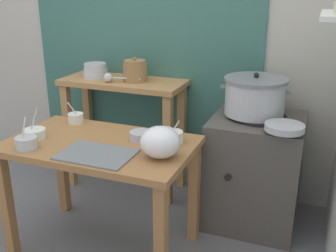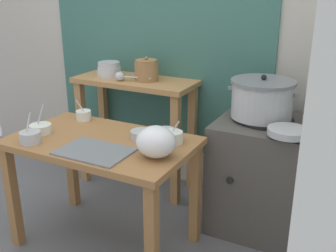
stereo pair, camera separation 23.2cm
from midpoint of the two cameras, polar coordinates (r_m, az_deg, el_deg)
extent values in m
plane|color=slate|center=(2.73, -12.20, -16.68)|extent=(9.00, 9.00, 0.00)
cube|color=#B2ADA3|center=(3.15, -1.18, 14.22)|extent=(4.40, 0.10, 2.60)
cube|color=#38665B|center=(3.19, -5.91, 15.11)|extent=(1.90, 0.02, 2.10)
cube|color=#9E6B3D|center=(2.41, -12.41, -2.78)|extent=(1.10, 0.66, 0.04)
cube|color=#9E6B3D|center=(2.67, -24.35, -10.40)|extent=(0.06, 0.06, 0.68)
cube|color=#9E6B3D|center=(2.15, -4.23, -16.36)|extent=(0.06, 0.06, 0.68)
cube|color=#9E6B3D|center=(3.03, -16.98, -5.78)|extent=(0.06, 0.06, 0.68)
cube|color=#9E6B3D|center=(2.58, 1.14, -9.54)|extent=(0.06, 0.06, 0.68)
cube|color=#B27F4C|center=(3.12, -8.59, 6.13)|extent=(0.96, 0.40, 0.04)
cube|color=#B27F4C|center=(3.36, -15.85, -1.45)|extent=(0.06, 0.06, 0.86)
cube|color=#B27F4C|center=(2.95, -2.27, -3.70)|extent=(0.06, 0.06, 0.86)
cube|color=#B27F4C|center=(3.59, -13.04, 0.15)|extent=(0.06, 0.06, 0.86)
cube|color=#B27F4C|center=(3.21, -0.14, -1.71)|extent=(0.06, 0.06, 0.86)
cube|color=#4C4742|center=(2.82, 9.95, -6.30)|extent=(0.60, 0.60, 0.76)
cylinder|color=black|center=(2.67, 10.44, 1.23)|extent=(0.36, 0.36, 0.02)
cylinder|color=black|center=(2.54, 5.96, -7.34)|extent=(0.04, 0.02, 0.04)
cylinder|color=#B7BABF|center=(2.66, 9.84, 3.96)|extent=(0.39, 0.39, 0.22)
cylinder|color=slate|center=(2.63, 10.00, 6.52)|extent=(0.41, 0.41, 0.02)
sphere|color=black|center=(2.63, 10.03, 7.12)|extent=(0.04, 0.04, 0.04)
cube|color=slate|center=(2.70, 5.49, 5.60)|extent=(0.04, 0.02, 0.02)
cube|color=slate|center=(2.62, 14.46, 4.62)|extent=(0.04, 0.02, 0.02)
cylinder|color=olive|center=(3.05, -6.90, 7.61)|extent=(0.18, 0.18, 0.14)
cylinder|color=olive|center=(3.03, -6.96, 9.07)|extent=(0.17, 0.17, 0.02)
sphere|color=olive|center=(3.03, -6.98, 9.48)|extent=(0.02, 0.02, 0.02)
cylinder|color=#B7BABF|center=(3.23, -12.30, 7.09)|extent=(0.20, 0.20, 0.04)
cylinder|color=#B7BABF|center=(3.22, -12.35, 7.71)|extent=(0.18, 0.18, 0.03)
cylinder|color=#B7BABF|center=(3.21, -12.40, 8.34)|extent=(0.17, 0.17, 0.04)
sphere|color=#B7BABF|center=(3.05, -10.71, 6.76)|extent=(0.07, 0.07, 0.07)
cylinder|color=#B7BABF|center=(3.00, -8.17, 6.70)|extent=(0.21, 0.05, 0.01)
cube|color=slate|center=(2.23, -13.12, -4.03)|extent=(0.40, 0.28, 0.01)
ellipsoid|color=white|center=(2.12, -4.25, -2.37)|extent=(0.22, 0.21, 0.17)
cylinder|color=#B7BABF|center=(2.42, 13.66, -0.24)|extent=(0.23, 0.23, 0.04)
cylinder|color=silver|center=(2.76, -15.37, 1.04)|extent=(0.10, 0.10, 0.07)
cylinder|color=brown|center=(2.75, -15.42, 1.56)|extent=(0.09, 0.09, 0.01)
cylinder|color=#B7BABF|center=(2.73, -15.48, 1.81)|extent=(0.09, 0.05, 0.15)
cylinder|color=#B7BABF|center=(2.38, -6.69, -1.47)|extent=(0.13, 0.13, 0.05)
cylinder|color=#337238|center=(2.38, -6.71, -1.01)|extent=(0.11, 0.11, 0.01)
cylinder|color=#B7BABF|center=(2.42, -22.13, -2.30)|extent=(0.12, 0.12, 0.07)
cylinder|color=beige|center=(2.41, -22.22, -1.67)|extent=(0.10, 0.10, 0.01)
cylinder|color=#B7BABF|center=(2.41, -22.59, -1.08)|extent=(0.02, 0.09, 0.17)
cylinder|color=silver|center=(2.57, -20.98, -1.08)|extent=(0.13, 0.13, 0.06)
cylinder|color=maroon|center=(2.56, -21.04, -0.62)|extent=(0.11, 0.11, 0.01)
cylinder|color=#B7BABF|center=(2.56, -21.17, 0.39)|extent=(0.06, 0.06, 0.18)
cylinder|color=silver|center=(2.33, -2.25, -1.63)|extent=(0.13, 0.13, 0.07)
cylinder|color=brown|center=(2.32, -2.26, -0.98)|extent=(0.11, 0.11, 0.01)
cylinder|color=#B7BABF|center=(2.33, -2.19, -0.75)|extent=(0.08, 0.03, 0.13)
cylinder|color=#B7BABF|center=(2.46, -3.27, -0.86)|extent=(0.10, 0.10, 0.04)
cylinder|color=#337238|center=(2.45, -3.28, -0.55)|extent=(0.09, 0.09, 0.01)
camera|label=1|loc=(0.12, -92.86, -1.03)|focal=42.79mm
camera|label=2|loc=(0.12, 87.14, 1.03)|focal=42.79mm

